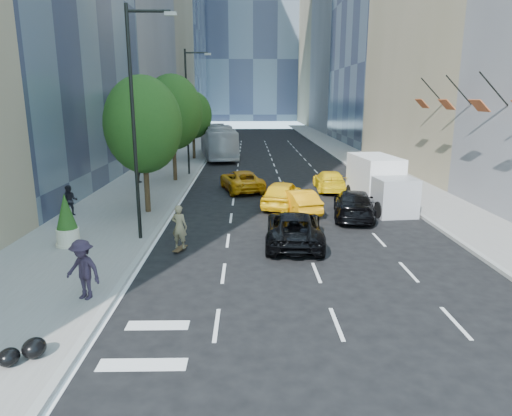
{
  "coord_description": "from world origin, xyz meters",
  "views": [
    {
      "loc": [
        -1.58,
        -16.06,
        6.43
      ],
      "look_at": [
        -1.21,
        3.76,
        1.6
      ],
      "focal_mm": 32.0,
      "sensor_mm": 36.0,
      "label": 1
    }
  ],
  "objects_px": {
    "skateboarder": "(179,230)",
    "black_sedan_lincoln": "(294,228)",
    "box_truck": "(379,182)",
    "planter_shrub": "(67,221)",
    "city_bus": "(218,141)",
    "black_sedan_mercedes": "(354,204)"
  },
  "relations": [
    {
      "from": "black_sedan_mercedes",
      "to": "city_bus",
      "type": "height_order",
      "value": "city_bus"
    },
    {
      "from": "black_sedan_lincoln",
      "to": "box_truck",
      "type": "relative_size",
      "value": 0.83
    },
    {
      "from": "black_sedan_mercedes",
      "to": "city_bus",
      "type": "xyz_separation_m",
      "value": [
        -9.0,
        25.82,
        0.99
      ]
    },
    {
      "from": "planter_shrub",
      "to": "box_truck",
      "type": "bearing_deg",
      "value": 25.96
    },
    {
      "from": "skateboarder",
      "to": "box_truck",
      "type": "distance_m",
      "value": 13.48
    },
    {
      "from": "planter_shrub",
      "to": "city_bus",
      "type": "bearing_deg",
      "value": 81.54
    },
    {
      "from": "black_sedan_lincoln",
      "to": "city_bus",
      "type": "bearing_deg",
      "value": -75.8
    },
    {
      "from": "black_sedan_lincoln",
      "to": "box_truck",
      "type": "height_order",
      "value": "box_truck"
    },
    {
      "from": "black_sedan_mercedes",
      "to": "planter_shrub",
      "type": "height_order",
      "value": "planter_shrub"
    },
    {
      "from": "city_bus",
      "to": "box_truck",
      "type": "relative_size",
      "value": 1.97
    },
    {
      "from": "city_bus",
      "to": "box_truck",
      "type": "xyz_separation_m",
      "value": [
        11.11,
        -23.18,
        -0.25
      ]
    },
    {
      "from": "black_sedan_mercedes",
      "to": "planter_shrub",
      "type": "xyz_separation_m",
      "value": [
        -13.58,
        -5.0,
        0.49
      ]
    },
    {
      "from": "city_bus",
      "to": "planter_shrub",
      "type": "distance_m",
      "value": 31.17
    },
    {
      "from": "box_truck",
      "to": "planter_shrub",
      "type": "relative_size",
      "value": 2.76
    },
    {
      "from": "black_sedan_lincoln",
      "to": "box_truck",
      "type": "bearing_deg",
      "value": -124.86
    },
    {
      "from": "skateboarder",
      "to": "city_bus",
      "type": "distance_m",
      "value": 31.25
    },
    {
      "from": "black_sedan_lincoln",
      "to": "city_bus",
      "type": "height_order",
      "value": "city_bus"
    },
    {
      "from": "city_bus",
      "to": "box_truck",
      "type": "height_order",
      "value": "city_bus"
    },
    {
      "from": "black_sedan_lincoln",
      "to": "black_sedan_mercedes",
      "type": "bearing_deg",
      "value": -125.17
    },
    {
      "from": "skateboarder",
      "to": "black_sedan_lincoln",
      "type": "distance_m",
      "value": 5.07
    },
    {
      "from": "skateboarder",
      "to": "city_bus",
      "type": "relative_size",
      "value": 0.15
    },
    {
      "from": "box_truck",
      "to": "planter_shrub",
      "type": "height_order",
      "value": "box_truck"
    }
  ]
}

